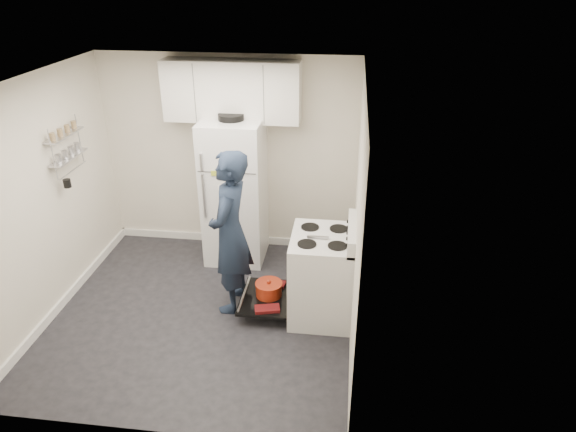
# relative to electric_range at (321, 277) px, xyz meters

# --- Properties ---
(room) EXTENTS (3.21, 3.21, 2.51)m
(room) POSITION_rel_electric_range_xyz_m (-1.29, -0.12, 0.74)
(room) COLOR black
(room) RESTS_ON ground
(electric_range) EXTENTS (0.66, 0.76, 1.10)m
(electric_range) POSITION_rel_electric_range_xyz_m (0.00, 0.00, 0.00)
(electric_range) COLOR silver
(electric_range) RESTS_ON ground
(open_oven_door) EXTENTS (0.55, 0.70, 0.23)m
(open_oven_door) POSITION_rel_electric_range_xyz_m (-0.58, 0.01, -0.28)
(open_oven_door) COLOR black
(open_oven_door) RESTS_ON ground
(refrigerator) EXTENTS (0.72, 0.74, 1.88)m
(refrigerator) POSITION_rel_electric_range_xyz_m (-1.15, 1.10, 0.44)
(refrigerator) COLOR white
(refrigerator) RESTS_ON ground
(upper_cabinets) EXTENTS (1.60, 0.33, 0.70)m
(upper_cabinets) POSITION_rel_electric_range_xyz_m (-1.16, 1.28, 1.63)
(upper_cabinets) COLOR silver
(upper_cabinets) RESTS_ON room
(wall_shelf_rack) EXTENTS (0.14, 0.60, 0.61)m
(wall_shelf_rack) POSITION_rel_electric_range_xyz_m (-2.78, 0.34, 1.21)
(wall_shelf_rack) COLOR #B2B2B7
(wall_shelf_rack) RESTS_ON room
(person) EXTENTS (0.48, 0.69, 1.81)m
(person) POSITION_rel_electric_range_xyz_m (-0.96, 0.04, 0.44)
(person) COLOR #182337
(person) RESTS_ON ground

